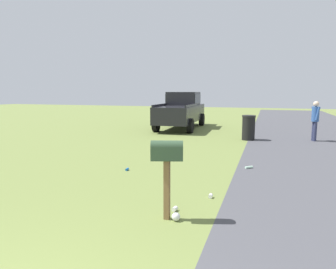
# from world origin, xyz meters

# --- Properties ---
(mailbox) EXTENTS (0.34, 0.55, 1.32)m
(mailbox) POSITION_xyz_m (3.60, -0.67, 1.06)
(mailbox) COLOR brown
(mailbox) RESTS_ON ground
(pickup_truck) EXTENTS (5.53, 2.30, 2.09)m
(pickup_truck) POSITION_xyz_m (15.75, 2.54, 1.10)
(pickup_truck) COLOR black
(pickup_truck) RESTS_ON ground
(trash_bin) EXTENTS (0.58, 0.58, 1.08)m
(trash_bin) POSITION_xyz_m (12.50, -1.43, 0.55)
(trash_bin) COLOR black
(trash_bin) RESTS_ON ground
(pedestrian) EXTENTS (0.47, 0.30, 1.71)m
(pedestrian) POSITION_xyz_m (13.09, -4.13, 0.99)
(pedestrian) COLOR #2D3351
(pedestrian) RESTS_ON ground
(litter_can_midfield_b) EXTENTS (0.13, 0.08, 0.07)m
(litter_can_midfield_b) POSITION_xyz_m (6.16, 1.33, 0.03)
(litter_can_midfield_b) COLOR blue
(litter_can_midfield_b) RESTS_ON ground
(litter_cup_far_scatter) EXTENTS (0.11, 0.10, 0.08)m
(litter_cup_far_scatter) POSITION_xyz_m (3.95, -0.70, 0.04)
(litter_cup_far_scatter) COLOR white
(litter_cup_far_scatter) RESTS_ON ground
(litter_cup_midfield_a) EXTENTS (0.10, 0.08, 0.08)m
(litter_cup_midfield_a) POSITION_xyz_m (4.80, -1.18, 0.04)
(litter_cup_midfield_a) COLOR white
(litter_cup_midfield_a) RESTS_ON ground
(litter_bottle_near_hydrant) EXTENTS (0.19, 0.21, 0.07)m
(litter_bottle_near_hydrant) POSITION_xyz_m (7.42, -1.77, 0.04)
(litter_bottle_near_hydrant) COLOR #B2D8BF
(litter_bottle_near_hydrant) RESTS_ON ground
(litter_bag_by_mailbox) EXTENTS (0.14, 0.14, 0.14)m
(litter_bag_by_mailbox) POSITION_xyz_m (3.58, -0.83, 0.07)
(litter_bag_by_mailbox) COLOR silver
(litter_bag_by_mailbox) RESTS_ON ground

